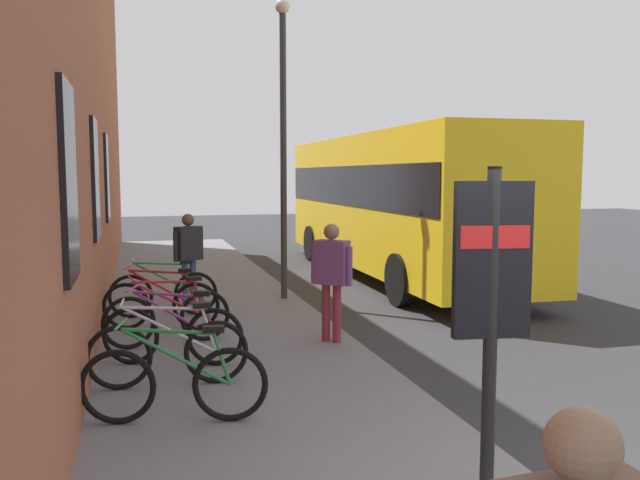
# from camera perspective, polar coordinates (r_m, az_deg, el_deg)

# --- Properties ---
(ground) EXTENTS (60.00, 60.00, 0.00)m
(ground) POSITION_cam_1_polar(r_m,az_deg,el_deg) (10.62, 6.56, -7.66)
(ground) COLOR #2D2D30
(sidewalk_pavement) EXTENTS (24.00, 3.50, 0.12)m
(sidewalk_pavement) POSITION_cam_1_polar(r_m,az_deg,el_deg) (11.86, -9.70, -5.99)
(sidewalk_pavement) COLOR slate
(sidewalk_pavement) RESTS_ON ground
(station_facade) EXTENTS (22.00, 0.65, 8.67)m
(station_facade) POSITION_cam_1_polar(r_m,az_deg,el_deg) (12.71, -20.05, 13.89)
(station_facade) COLOR #9E563D
(station_facade) RESTS_ON ground
(bicycle_mid_rack) EXTENTS (0.54, 1.75, 0.97)m
(bicycle_mid_rack) POSITION_cam_1_polar(r_m,az_deg,el_deg) (6.39, -12.64, -12.16)
(bicycle_mid_rack) COLOR black
(bicycle_mid_rack) RESTS_ON sidewalk_pavement
(bicycle_end_of_row) EXTENTS (0.48, 1.77, 0.97)m
(bicycle_end_of_row) POSITION_cam_1_polar(r_m,az_deg,el_deg) (7.44, -13.15, -9.59)
(bicycle_end_of_row) COLOR black
(bicycle_end_of_row) RESTS_ON sidewalk_pavement
(bicycle_nearest_sign) EXTENTS (0.69, 1.70, 0.97)m
(bicycle_nearest_sign) POSITION_cam_1_polar(r_m,az_deg,el_deg) (8.24, -12.80, -8.08)
(bicycle_nearest_sign) COLOR black
(bicycle_nearest_sign) RESTS_ON sidewalk_pavement
(bicycle_leaning_wall) EXTENTS (0.50, 1.76, 0.97)m
(bicycle_leaning_wall) POSITION_cam_1_polar(r_m,az_deg,el_deg) (9.21, -13.21, -6.62)
(bicycle_leaning_wall) COLOR black
(bicycle_leaning_wall) RESTS_ON sidewalk_pavement
(bicycle_beside_lamp) EXTENTS (0.57, 1.74, 0.97)m
(bicycle_beside_lamp) POSITION_cam_1_polar(r_m,az_deg,el_deg) (10.14, -13.77, -5.50)
(bicycle_beside_lamp) COLOR black
(bicycle_beside_lamp) RESTS_ON sidewalk_pavement
(bicycle_far_end) EXTENTS (0.48, 1.77, 0.97)m
(bicycle_far_end) POSITION_cam_1_polar(r_m,az_deg,el_deg) (11.05, -13.56, -4.56)
(bicycle_far_end) COLOR black
(bicycle_far_end) RESTS_ON sidewalk_pavement
(transit_info_sign) EXTENTS (0.17, 0.56, 2.40)m
(transit_info_sign) POSITION_cam_1_polar(r_m,az_deg,el_deg) (4.68, 14.89, -3.56)
(transit_info_sign) COLOR black
(transit_info_sign) RESTS_ON sidewalk_pavement
(city_bus) EXTENTS (10.54, 2.77, 3.35)m
(city_bus) POSITION_cam_1_polar(r_m,az_deg,el_deg) (15.64, 6.59, 3.75)
(city_bus) COLOR yellow
(city_bus) RESTS_ON ground
(pedestrian_by_facade) EXTENTS (0.44, 0.55, 1.65)m
(pedestrian_by_facade) POSITION_cam_1_polar(r_m,az_deg,el_deg) (11.87, -11.50, -0.81)
(pedestrian_by_facade) COLOR #334C8C
(pedestrian_by_facade) RESTS_ON sidewalk_pavement
(pedestrian_crossing_street) EXTENTS (0.50, 0.51, 1.66)m
(pedestrian_crossing_street) POSITION_cam_1_polar(r_m,az_deg,el_deg) (9.04, 1.02, -2.66)
(pedestrian_crossing_street) COLOR maroon
(pedestrian_crossing_street) RESTS_ON sidewalk_pavement
(street_lamp) EXTENTS (0.28, 0.28, 5.54)m
(street_lamp) POSITION_cam_1_polar(r_m,az_deg,el_deg) (12.21, -3.26, 10.07)
(street_lamp) COLOR #333338
(street_lamp) RESTS_ON sidewalk_pavement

